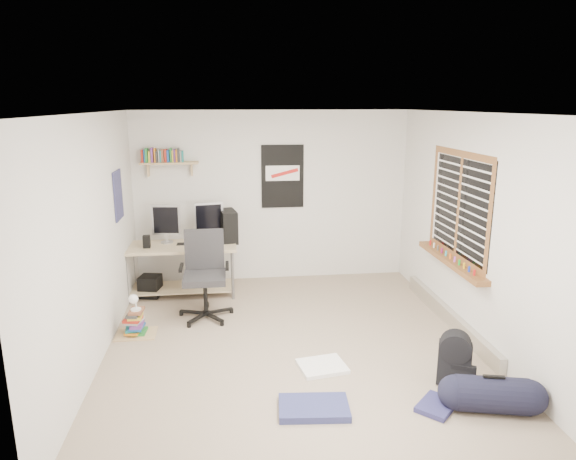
{
  "coord_description": "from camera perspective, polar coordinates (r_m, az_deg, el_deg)",
  "views": [
    {
      "loc": [
        -0.67,
        -5.18,
        2.59
      ],
      "look_at": [
        0.02,
        0.5,
        1.18
      ],
      "focal_mm": 32.0,
      "sensor_mm": 36.0,
      "label": 1
    }
  ],
  "objects": [
    {
      "name": "floor",
      "position": [
        5.83,
        0.4,
        -12.54
      ],
      "size": [
        4.0,
        4.5,
        0.01
      ],
      "primitive_type": "cube",
      "color": "gray",
      "rests_on": "ground"
    },
    {
      "name": "ceiling",
      "position": [
        5.22,
        0.45,
        12.96
      ],
      "size": [
        4.0,
        4.5,
        0.01
      ],
      "primitive_type": "cube",
      "color": "white",
      "rests_on": "ground"
    },
    {
      "name": "back_wall",
      "position": [
        7.58,
        -1.75,
        3.72
      ],
      "size": [
        4.0,
        0.01,
        2.5
      ],
      "primitive_type": "cube",
      "color": "silver",
      "rests_on": "ground"
    },
    {
      "name": "left_wall",
      "position": [
        5.51,
        -20.73,
        -1.1
      ],
      "size": [
        0.01,
        4.5,
        2.5
      ],
      "primitive_type": "cube",
      "color": "silver",
      "rests_on": "ground"
    },
    {
      "name": "right_wall",
      "position": [
        5.98,
        19.86,
        0.1
      ],
      "size": [
        0.01,
        4.5,
        2.5
      ],
      "primitive_type": "cube",
      "color": "silver",
      "rests_on": "ground"
    },
    {
      "name": "desk",
      "position": [
        7.25,
        -11.74,
        -4.28
      ],
      "size": [
        1.51,
        0.66,
        0.69
      ],
      "primitive_type": "cube",
      "rotation": [
        0.0,
        0.0,
        0.0
      ],
      "color": "tan",
      "rests_on": "floor"
    },
    {
      "name": "monitor_left",
      "position": [
        7.25,
        -13.37,
        0.03
      ],
      "size": [
        0.39,
        0.15,
        0.42
      ],
      "primitive_type": "cube",
      "rotation": [
        0.0,
        0.0,
        -0.14
      ],
      "color": "#A8A9AD",
      "rests_on": "desk"
    },
    {
      "name": "monitor_right",
      "position": [
        7.24,
        -8.7,
        0.28
      ],
      "size": [
        0.4,
        0.17,
        0.43
      ],
      "primitive_type": "cube",
      "rotation": [
        0.0,
        0.0,
        0.18
      ],
      "color": "#97969A",
      "rests_on": "desk"
    },
    {
      "name": "pc_tower",
      "position": [
        7.25,
        -6.66,
        0.44
      ],
      "size": [
        0.28,
        0.46,
        0.45
      ],
      "primitive_type": "cube",
      "rotation": [
        0.0,
        0.0,
        0.18
      ],
      "color": "black",
      "rests_on": "desk"
    },
    {
      "name": "keyboard",
      "position": [
        7.19,
        -10.52,
        -1.57
      ],
      "size": [
        0.44,
        0.16,
        0.02
      ],
      "primitive_type": "cube",
      "rotation": [
        0.0,
        0.0,
        -0.02
      ],
      "color": "black",
      "rests_on": "desk"
    },
    {
      "name": "speaker_left",
      "position": [
        7.11,
        -15.43,
        -1.33
      ],
      "size": [
        0.1,
        0.1,
        0.19
      ],
      "primitive_type": "cube",
      "rotation": [
        0.0,
        0.0,
        0.05
      ],
      "color": "black",
      "rests_on": "desk"
    },
    {
      "name": "speaker_right",
      "position": [
        7.36,
        -8.13,
        -0.54
      ],
      "size": [
        0.11,
        0.11,
        0.17
      ],
      "primitive_type": "cube",
      "rotation": [
        0.0,
        0.0,
        0.34
      ],
      "color": "black",
      "rests_on": "desk"
    },
    {
      "name": "office_chair",
      "position": [
        6.38,
        -9.23,
        -5.52
      ],
      "size": [
        0.71,
        0.71,
        1.08
      ],
      "primitive_type": "cube",
      "rotation": [
        0.0,
        0.0,
        0.0
      ],
      "color": "#262628",
      "rests_on": "floor"
    },
    {
      "name": "wall_shelf",
      "position": [
        7.4,
        -13.04,
        7.27
      ],
      "size": [
        0.8,
        0.22,
        0.24
      ],
      "primitive_type": "cube",
      "color": "tan",
      "rests_on": "back_wall"
    },
    {
      "name": "poster_back_wall",
      "position": [
        7.52,
        -0.61,
        5.96
      ],
      "size": [
        0.62,
        0.03,
        0.92
      ],
      "primitive_type": "cube",
      "color": "black",
      "rests_on": "back_wall"
    },
    {
      "name": "poster_left_wall",
      "position": [
        6.6,
        -18.36,
        3.69
      ],
      "size": [
        0.02,
        0.42,
        0.6
      ],
      "primitive_type": "cube",
      "color": "navy",
      "rests_on": "left_wall"
    },
    {
      "name": "window",
      "position": [
        6.18,
        18.32,
        2.55
      ],
      "size": [
        0.1,
        1.5,
        1.26
      ],
      "primitive_type": "cube",
      "color": "brown",
      "rests_on": "right_wall"
    },
    {
      "name": "baseboard_heater",
      "position": [
        6.57,
        17.45,
        -9.16
      ],
      "size": [
        0.08,
        2.5,
        0.18
      ],
      "primitive_type": "cube",
      "color": "#B7B2A8",
      "rests_on": "floor"
    },
    {
      "name": "backpack",
      "position": [
        5.25,
        17.98,
        -13.91
      ],
      "size": [
        0.38,
        0.35,
        0.4
      ],
      "primitive_type": "cube",
      "rotation": [
        0.0,
        0.0,
        -0.43
      ],
      "color": "black",
      "rests_on": "floor"
    },
    {
      "name": "duffel_bag",
      "position": [
        4.96,
        21.72,
        -16.81
      ],
      "size": [
        0.38,
        0.38,
        0.61
      ],
      "primitive_type": "cylinder",
      "rotation": [
        0.0,
        0.0,
        -0.24
      ],
      "color": "black",
      "rests_on": "floor"
    },
    {
      "name": "tshirt",
      "position": [
        5.35,
        3.82,
        -14.88
      ],
      "size": [
        0.51,
        0.45,
        0.04
      ],
      "primitive_type": "cube",
      "rotation": [
        0.0,
        0.0,
        0.17
      ],
      "color": "white",
      "rests_on": "floor"
    },
    {
      "name": "jeans_a",
      "position": [
        4.7,
        2.88,
        -19.14
      ],
      "size": [
        0.64,
        0.44,
        0.07
      ],
      "primitive_type": "cube",
      "rotation": [
        0.0,
        0.0,
        -0.09
      ],
      "color": "navy",
      "rests_on": "floor"
    },
    {
      "name": "jeans_b",
      "position": [
        4.91,
        16.19,
        -18.24
      ],
      "size": [
        0.45,
        0.45,
        0.05
      ],
      "primitive_type": "cube",
      "rotation": [
        0.0,
        0.0,
        0.79
      ],
      "color": "navy",
      "rests_on": "floor"
    },
    {
      "name": "book_stack",
      "position": [
        6.22,
        -16.59,
        -9.81
      ],
      "size": [
        0.43,
        0.36,
        0.27
      ],
      "primitive_type": "cube",
      "rotation": [
        0.0,
        0.0,
        -0.08
      ],
      "color": "olive",
      "rests_on": "floor"
    },
    {
      "name": "desk_lamp",
      "position": [
        6.11,
        -16.59,
        -7.91
      ],
      "size": [
        0.12,
        0.2,
        0.2
      ],
      "primitive_type": "cube",
      "rotation": [
        0.0,
        0.0,
        0.03
      ],
      "color": "white",
      "rests_on": "book_stack"
    },
    {
      "name": "subwoofer",
      "position": [
        7.34,
        -15.06,
        -6.08
      ],
      "size": [
        0.32,
        0.32,
        0.3
      ],
      "primitive_type": "cube",
      "rotation": [
        0.0,
        0.0,
        -0.22
      ],
      "color": "black",
      "rests_on": "floor"
    }
  ]
}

